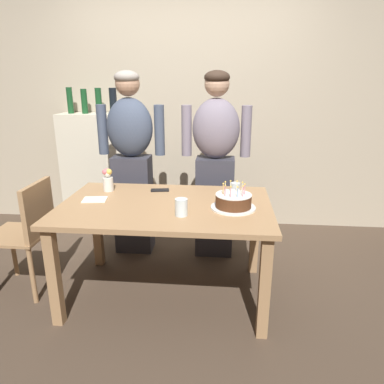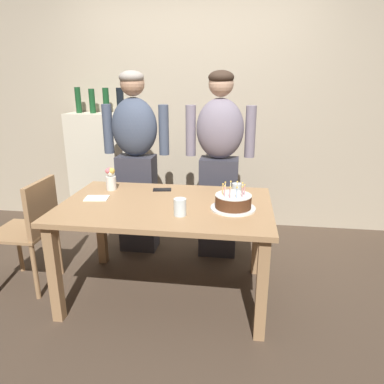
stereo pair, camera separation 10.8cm
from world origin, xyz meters
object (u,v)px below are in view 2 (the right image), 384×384
Objects in this scene: birthday_cake at (233,202)px; napkin_stack at (97,198)px; water_glass_far at (237,191)px; dining_chair at (32,225)px; flower_vase at (111,179)px; cell_phone at (162,190)px; person_man_bearded at (136,161)px; person_woman_cardigan at (219,163)px; water_glass_near at (180,207)px.

birthday_cake reaches higher than napkin_stack.
water_glass_far is 1.58m from dining_chair.
flower_vase is (-0.98, 0.31, 0.04)m from birthday_cake.
cell_phone is 0.09× the size of person_man_bearded.
person_woman_cardigan is (-0.15, 0.79, 0.08)m from birthday_cake.
water_glass_near is 0.80m from flower_vase.
birthday_cake is at bearing -94.28° from water_glass_far.
birthday_cake is at bearing 26.14° from water_glass_near.
water_glass_near is 0.63× the size of flower_vase.
person_woman_cardigan reaches higher than cell_phone.
water_glass_far is 0.07× the size of person_man_bearded.
flower_vase reaches higher than water_glass_far.
birthday_cake is at bearing 100.73° from person_woman_cardigan.
dining_chair is (-1.38, -0.76, -0.36)m from person_woman_cardigan.
cell_phone is 0.85× the size of napkin_stack.
birthday_cake is 0.19× the size of person_man_bearded.
birthday_cake is 2.71× the size of water_glass_near.
birthday_cake is 0.19× the size of person_woman_cardigan.
napkin_stack is 0.25m from flower_vase.
napkin_stack is 0.10× the size of person_man_bearded.
person_man_bearded reaches higher than napkin_stack.
water_glass_far is at bearing 106.77° from person_woman_cardigan.
person_woman_cardigan is at bearing 78.75° from water_glass_near.
cell_phone is at bearing 114.39° from water_glass_near.
birthday_cake is at bearing -4.57° from napkin_stack.
person_man_bearded is 1.04m from dining_chair.
water_glass_far is (0.02, 0.23, 0.01)m from birthday_cake.
flower_vase is 0.21× the size of dining_chair.
birthday_cake reaches higher than flower_vase.
person_man_bearded is at bearing 139.18° from birthday_cake.
person_man_bearded is (-0.93, 0.55, 0.08)m from water_glass_far.
water_glass_near is 0.57m from cell_phone.
person_man_bearded is at bearing 82.01° from napkin_stack.
cell_phone is at bearing 108.94° from dining_chair.
person_woman_cardigan is (0.19, 0.95, 0.08)m from water_glass_near.
person_man_bearded reaches higher than water_glass_far.
flower_vase is at bearing 175.47° from water_glass_far.
cell_phone is (-0.59, 0.12, -0.05)m from water_glass_far.
dining_chair reaches higher than cell_phone.
person_woman_cardigan is 1.61m from dining_chair.
flower_vase is at bearing 143.28° from water_glass_near.
person_woman_cardigan is at bearing 35.82° from cell_phone.
napkin_stack is (-1.03, -0.15, -0.05)m from water_glass_far.
water_glass_far is at bearing 8.47° from napkin_stack.
person_man_bearded is at bearing 81.59° from flower_vase.
water_glass_far is 0.13× the size of dining_chair.
dining_chair reaches higher than water_glass_near.
person_woman_cardigan reaches higher than dining_chair.
napkin_stack is at bearing 95.93° from dining_chair.
person_man_bearded reaches higher than birthday_cake.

